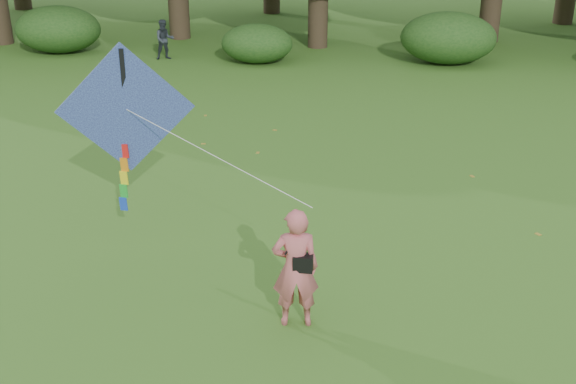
# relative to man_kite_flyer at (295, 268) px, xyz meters

# --- Properties ---
(ground) EXTENTS (100.00, 100.00, 0.00)m
(ground) POSITION_rel_man_kite_flyer_xyz_m (0.58, -0.33, -0.99)
(ground) COLOR #265114
(ground) RESTS_ON ground
(man_kite_flyer) EXTENTS (0.79, 0.58, 1.97)m
(man_kite_flyer) POSITION_rel_man_kite_flyer_xyz_m (0.00, 0.00, 0.00)
(man_kite_flyer) COLOR #C15A5E
(man_kite_flyer) RESTS_ON ground
(bystander_left) EXTENTS (0.90, 0.82, 1.49)m
(bystander_left) POSITION_rel_man_kite_flyer_xyz_m (-6.95, 16.83, -0.24)
(bystander_left) COLOR #292E36
(bystander_left) RESTS_ON ground
(crossbody_bag) EXTENTS (0.43, 0.20, 0.75)m
(crossbody_bag) POSITION_rel_man_kite_flyer_xyz_m (0.12, -0.03, 0.13)
(crossbody_bag) COLOR black
(crossbody_bag) RESTS_ON ground
(flying_kite) EXTENTS (4.57, 2.37, 3.13)m
(flying_kite) POSITION_rel_man_kite_flyer_xyz_m (-3.17, 1.95, 1.75)
(flying_kite) COLOR #226197
(flying_kite) RESTS_ON ground
(shrub_band) EXTENTS (39.15, 3.22, 1.88)m
(shrub_band) POSITION_rel_man_kite_flyer_xyz_m (-0.14, 17.28, -0.13)
(shrub_band) COLOR #264919
(shrub_band) RESTS_ON ground
(fallen_leaves) EXTENTS (11.16, 12.40, 0.01)m
(fallen_leaves) POSITION_rel_man_kite_flyer_xyz_m (-0.47, 5.03, -0.98)
(fallen_leaves) COLOR olive
(fallen_leaves) RESTS_ON ground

